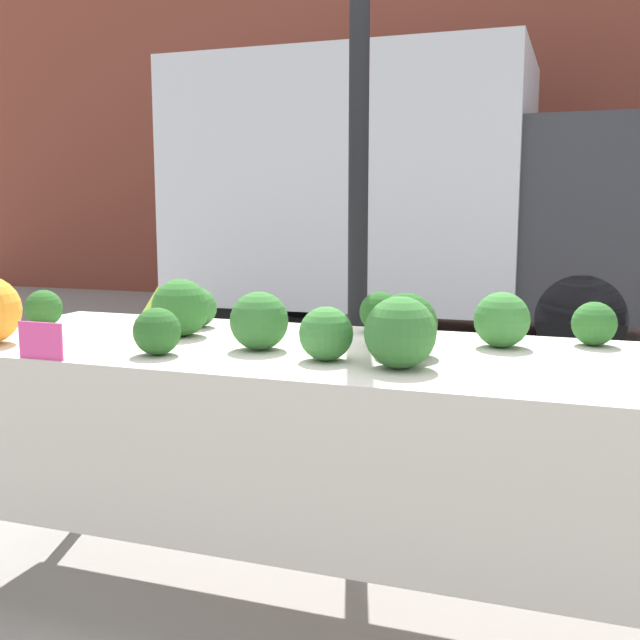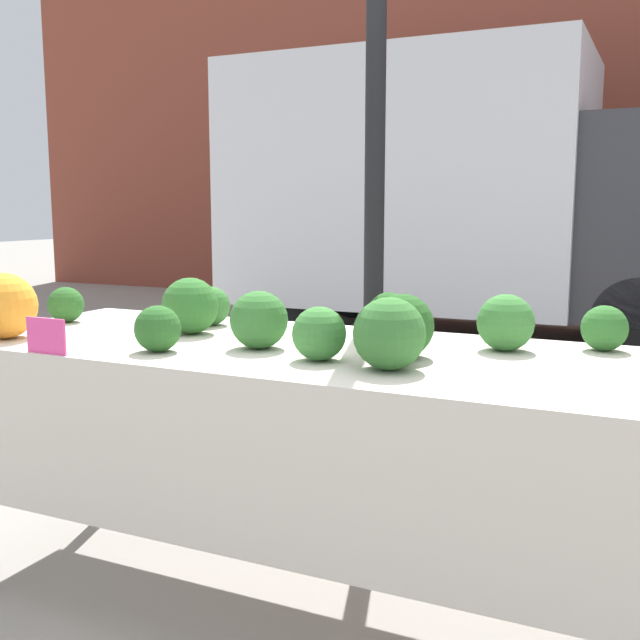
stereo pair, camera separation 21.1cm
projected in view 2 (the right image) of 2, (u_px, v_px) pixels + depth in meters
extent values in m
plane|color=gray|center=(320.00, 606.00, 2.24)|extent=(40.00, 40.00, 0.00)
cube|color=brown|center=(595.00, 87.00, 8.50)|extent=(16.00, 0.60, 5.06)
cylinder|color=black|center=(375.00, 186.00, 2.59)|extent=(0.07, 0.07, 2.51)
cube|color=silver|center=(410.00, 184.00, 6.92)|extent=(3.12, 1.91, 2.18)
cylinder|color=black|center=(639.00, 322.00, 5.53)|extent=(0.68, 0.22, 0.68)
cylinder|color=black|center=(290.00, 301.00, 6.75)|extent=(0.68, 0.22, 0.68)
cylinder|color=black|center=(355.00, 285.00, 8.13)|extent=(0.68, 0.22, 0.68)
cube|color=beige|center=(320.00, 353.00, 2.13)|extent=(2.24, 0.82, 0.03)
cube|color=beige|center=(249.00, 477.00, 1.80)|extent=(2.24, 0.01, 0.43)
cylinder|color=black|center=(113.00, 414.00, 2.94)|extent=(0.05, 0.05, 0.76)
sphere|color=orange|center=(3.00, 306.00, 2.26)|extent=(0.20, 0.20, 0.20)
cone|color=#93B238|center=(176.00, 303.00, 2.60)|extent=(0.16, 0.16, 0.13)
sphere|color=#2D6628|center=(604.00, 328.00, 2.07)|extent=(0.13, 0.13, 0.13)
sphere|color=#387533|center=(506.00, 323.00, 2.07)|extent=(0.16, 0.16, 0.16)
sphere|color=#336B2D|center=(389.00, 334.00, 1.82)|extent=(0.18, 0.18, 0.18)
sphere|color=#2D6628|center=(190.00, 306.00, 2.34)|extent=(0.18, 0.18, 0.18)
sphere|color=#285B23|center=(158.00, 329.00, 2.06)|extent=(0.13, 0.13, 0.13)
sphere|color=#336B2D|center=(211.00, 306.00, 2.52)|extent=(0.13, 0.13, 0.13)
sphere|color=#23511E|center=(402.00, 326.00, 1.98)|extent=(0.17, 0.17, 0.17)
sphere|color=#336B2D|center=(259.00, 320.00, 2.10)|extent=(0.16, 0.16, 0.16)
sphere|color=#285B23|center=(66.00, 305.00, 2.58)|extent=(0.12, 0.12, 0.12)
sphere|color=#23511E|center=(395.00, 324.00, 2.12)|extent=(0.14, 0.14, 0.14)
sphere|color=#23511E|center=(389.00, 313.00, 2.35)|extent=(0.13, 0.13, 0.13)
sphere|color=#387533|center=(319.00, 334.00, 1.94)|extent=(0.14, 0.14, 0.14)
cube|color=#EF4793|center=(46.00, 336.00, 2.03)|extent=(0.14, 0.01, 0.10)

